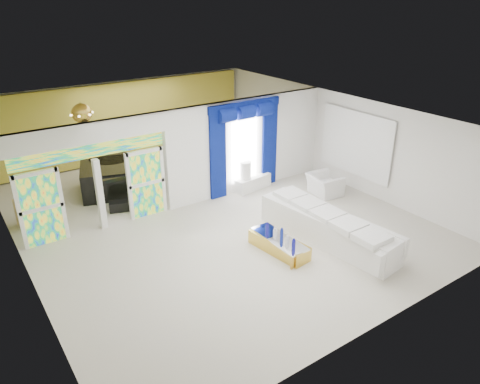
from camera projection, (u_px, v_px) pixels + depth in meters
floor at (208, 215)px, 13.24m from camera, size 12.00×12.00×0.00m
dividing_wall at (248, 144)px, 14.48m from camera, size 5.70×0.18×3.00m
dividing_header at (88, 133)px, 11.39m from camera, size 4.30×0.18×0.55m
stained_panel_left at (41, 208)px, 11.36m from camera, size 0.95×0.04×2.00m
stained_panel_right at (146, 183)px, 12.84m from camera, size 0.95×0.04×2.00m
stained_transom at (91, 151)px, 11.59m from camera, size 4.00×0.05×0.35m
window_pane at (244, 148)px, 14.30m from camera, size 1.00×0.02×2.30m
blue_drape_left at (218, 156)px, 13.78m from camera, size 0.55×0.10×2.80m
blue_drape_right at (269, 144)px, 14.82m from camera, size 0.55×0.10×2.80m
blue_pelmet at (245, 105)px, 13.72m from camera, size 2.60×0.12×0.25m
wall_mirror at (356, 143)px, 14.41m from camera, size 0.04×2.70×1.90m
gold_curtains at (127, 121)px, 17.05m from camera, size 9.70×0.12×2.90m
white_sofa at (327, 228)px, 11.70m from camera, size 1.33×4.06×0.76m
coffee_table at (279, 245)px, 11.30m from camera, size 0.75×1.73×0.37m
console_table at (253, 183)px, 14.87m from camera, size 1.35×0.59×0.43m
table_lamp at (245, 170)px, 14.51m from camera, size 0.36×0.36×0.58m
armchair at (325, 185)px, 14.44m from camera, size 1.01×1.12×0.66m
grand_piano at (105, 179)px, 14.54m from camera, size 1.89×2.18×0.93m
piano_bench at (124, 205)px, 13.47m from camera, size 0.94×0.59×0.29m
tv_console at (28, 212)px, 12.54m from camera, size 0.61×0.57×0.78m
chandelier at (82, 113)px, 13.51m from camera, size 0.60×0.60×0.60m
decanters at (282, 236)px, 11.16m from camera, size 0.16×1.12×0.25m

